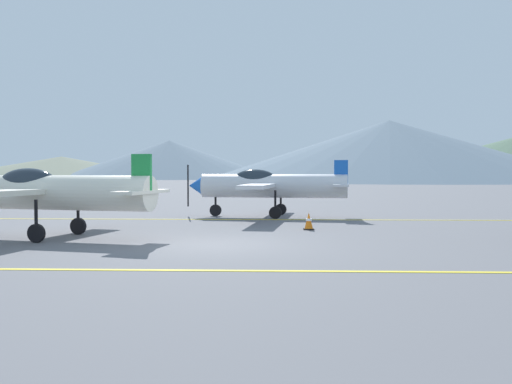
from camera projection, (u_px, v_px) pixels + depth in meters
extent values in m
plane|color=slate|center=(212.00, 245.00, 14.70)|extent=(400.00, 400.00, 0.00)
cube|color=yellow|center=(190.00, 270.00, 10.81)|extent=(80.00, 0.16, 0.01)
cube|color=yellow|center=(234.00, 219.00, 22.38)|extent=(80.00, 0.16, 0.01)
cylinder|color=silver|center=(53.00, 193.00, 16.09)|extent=(6.40, 2.37, 1.02)
ellipsoid|color=#1E2833|center=(28.00, 182.00, 16.29)|extent=(2.00, 1.22, 0.84)
cube|color=silver|center=(42.00, 191.00, 16.18)|extent=(2.77, 8.21, 0.15)
cube|color=silver|center=(142.00, 192.00, 15.36)|extent=(1.16, 2.50, 0.09)
cube|color=#1E8C3F|center=(142.00, 174.00, 15.34)|extent=(0.60, 0.24, 1.12)
cylinder|color=black|center=(78.00, 211.00, 17.05)|extent=(0.09, 0.09, 0.93)
cylinder|color=black|center=(78.00, 226.00, 17.07)|extent=(0.53, 0.22, 0.52)
cylinder|color=black|center=(36.00, 216.00, 15.07)|extent=(0.09, 0.09, 0.93)
cylinder|color=black|center=(36.00, 233.00, 15.09)|extent=(0.53, 0.22, 0.52)
cylinder|color=silver|center=(274.00, 186.00, 23.68)|extent=(6.40, 1.78, 1.02)
cone|color=blue|center=(196.00, 186.00, 24.23)|extent=(0.75, 0.94, 0.87)
cube|color=black|center=(188.00, 186.00, 24.28)|extent=(0.05, 0.12, 1.86)
ellipsoid|color=#1E2833|center=(255.00, 179.00, 23.80)|extent=(1.95, 1.05, 0.84)
cube|color=silver|center=(265.00, 185.00, 23.74)|extent=(2.00, 8.25, 0.15)
cube|color=silver|center=(341.00, 185.00, 23.23)|extent=(0.94, 2.48, 0.09)
cube|color=blue|center=(341.00, 173.00, 23.21)|extent=(0.60, 0.18, 1.12)
cylinder|color=black|center=(216.00, 200.00, 24.11)|extent=(0.09, 0.09, 0.93)
cylinder|color=black|center=(216.00, 210.00, 24.13)|extent=(0.53, 0.17, 0.52)
cylinder|color=black|center=(281.00, 199.00, 24.69)|extent=(0.09, 0.09, 0.93)
cylinder|color=black|center=(281.00, 209.00, 24.70)|extent=(0.53, 0.17, 0.52)
cylinder|color=black|center=(275.00, 202.00, 22.67)|extent=(0.09, 0.09, 0.93)
cylinder|color=black|center=(275.00, 213.00, 22.68)|extent=(0.53, 0.17, 0.52)
cube|color=black|center=(309.00, 229.00, 18.48)|extent=(0.36, 0.36, 0.04)
cone|color=orange|center=(309.00, 220.00, 18.47)|extent=(0.29, 0.29, 0.55)
cylinder|color=white|center=(309.00, 220.00, 18.46)|extent=(0.20, 0.20, 0.08)
cone|color=slate|center=(62.00, 167.00, 174.30)|extent=(75.16, 75.16, 6.90)
cone|color=slate|center=(170.00, 159.00, 162.61)|extent=(65.38, 65.38, 11.37)
cone|color=slate|center=(389.00, 150.00, 125.99)|extent=(86.77, 86.77, 13.90)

